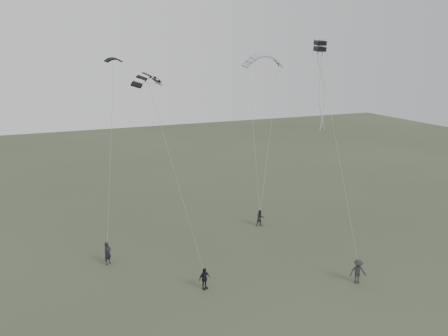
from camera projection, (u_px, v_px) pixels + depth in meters
name	position (u px, v px, depth m)	size (l,w,h in m)	color
ground	(243.00, 281.00, 31.14)	(140.00, 140.00, 0.00)	#3B412D
flyer_left	(108.00, 253.00, 33.47)	(0.65, 0.43, 1.78)	black
flyer_right	(260.00, 218.00, 40.91)	(0.76, 0.59, 1.55)	#242429
flyer_center	(204.00, 279.00, 29.94)	(0.91, 0.38, 1.56)	black
flyer_far	(358.00, 271.00, 30.69)	(1.15, 0.66, 1.78)	#27272C
kite_dark_small	(113.00, 59.00, 34.10)	(1.43, 0.43, 0.49)	black
kite_pale_large	(263.00, 55.00, 43.13)	(4.25, 0.96, 1.72)	#A4A6A9
kite_striped	(148.00, 75.00, 29.25)	(2.82, 0.71, 1.13)	black
kite_box	(320.00, 46.00, 33.30)	(0.75, 0.75, 0.76)	black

